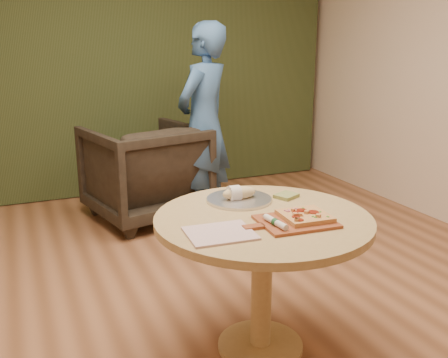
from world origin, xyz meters
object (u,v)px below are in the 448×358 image
(pedestal_table, at_px, (263,242))
(armchair, at_px, (145,167))
(cutlery_roll, at_px, (275,222))
(person_standing, at_px, (204,123))
(pizza_paddle, at_px, (294,222))
(flatbread_pizza, at_px, (305,216))
(bread_roll, at_px, (238,193))
(serving_tray, at_px, (239,199))

(pedestal_table, xyz_separation_m, armchair, (-0.03, 2.25, -0.13))
(cutlery_roll, xyz_separation_m, person_standing, (0.51, 2.25, 0.10))
(pizza_paddle, relative_size, person_standing, 0.26)
(flatbread_pizza, bearing_deg, bread_roll, 111.72)
(pizza_paddle, bearing_deg, person_standing, 83.83)
(serving_tray, xyz_separation_m, person_standing, (0.49, 1.81, 0.12))
(pedestal_table, relative_size, serving_tray, 3.06)
(pizza_paddle, distance_m, bread_roll, 0.44)
(flatbread_pizza, xyz_separation_m, armchair, (-0.18, 2.39, -0.30))
(pedestal_table, height_order, bread_roll, bread_roll)
(cutlery_roll, bearing_deg, flatbread_pizza, 4.25)
(pedestal_table, relative_size, bread_roll, 5.64)
(serving_tray, bearing_deg, cutlery_roll, -92.58)
(pedestal_table, distance_m, bread_roll, 0.33)
(pizza_paddle, distance_m, serving_tray, 0.43)
(pedestal_table, bearing_deg, flatbread_pizza, -43.26)
(pedestal_table, height_order, cutlery_roll, cutlery_roll)
(pizza_paddle, xyz_separation_m, person_standing, (0.40, 2.23, 0.12))
(pedestal_table, height_order, serving_tray, serving_tray)
(cutlery_roll, distance_m, bread_roll, 0.44)
(flatbread_pizza, relative_size, serving_tray, 0.66)
(pedestal_table, xyz_separation_m, pizza_paddle, (0.09, -0.15, 0.15))
(flatbread_pizza, xyz_separation_m, serving_tray, (-0.16, 0.41, -0.02))
(armchair, bearing_deg, person_standing, 148.67)
(flatbread_pizza, distance_m, cutlery_roll, 0.18)
(person_standing, bearing_deg, pizza_paddle, 43.65)
(pizza_paddle, distance_m, cutlery_roll, 0.12)
(person_standing, bearing_deg, pedestal_table, 40.63)
(bread_roll, xyz_separation_m, person_standing, (0.50, 1.81, 0.09))
(serving_tray, xyz_separation_m, armchair, (-0.02, 1.98, -0.28))
(flatbread_pizza, distance_m, armchair, 2.42)
(cutlery_roll, relative_size, serving_tray, 0.56)
(cutlery_roll, bearing_deg, pedestal_table, 76.96)
(pedestal_table, height_order, armchair, armchair)
(person_standing, bearing_deg, serving_tray, 38.56)
(pedestal_table, bearing_deg, armchair, 90.71)
(pedestal_table, distance_m, armchair, 2.26)
(flatbread_pizza, bearing_deg, armchair, 94.28)
(cutlery_roll, xyz_separation_m, serving_tray, (0.02, 0.44, -0.02))
(flatbread_pizza, relative_size, bread_roll, 1.22)
(pedestal_table, relative_size, flatbread_pizza, 4.64)
(bread_roll, distance_m, armchair, 2.00)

